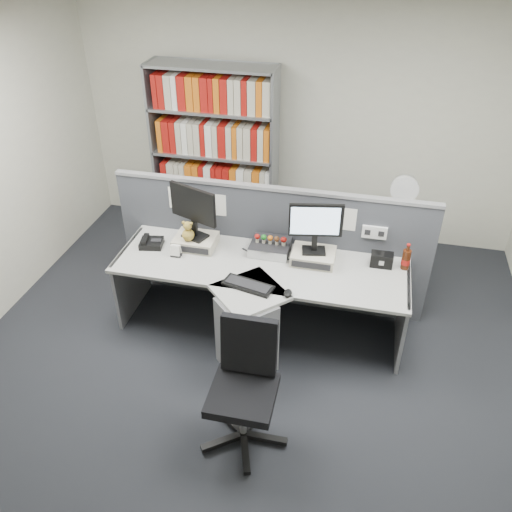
% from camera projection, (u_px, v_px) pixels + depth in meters
% --- Properties ---
extents(ground, '(5.50, 5.50, 0.00)m').
position_uv_depth(ground, '(238.00, 389.00, 4.39)').
color(ground, '#25272C').
rests_on(ground, ground).
extents(room_shell, '(5.04, 5.54, 2.72)m').
position_uv_depth(room_shell, '(233.00, 199.00, 3.39)').
color(room_shell, beige).
rests_on(room_shell, ground).
extents(partition, '(3.00, 0.08, 1.27)m').
position_uv_depth(partition, '(271.00, 246.00, 5.04)').
color(partition, '#44464D').
rests_on(partition, ground).
extents(desk, '(2.60, 1.20, 0.72)m').
position_uv_depth(desk, '(255.00, 303.00, 4.62)').
color(desk, '#ADACA6').
rests_on(desk, ground).
extents(monitor_riser_left, '(0.38, 0.31, 0.10)m').
position_uv_depth(monitor_riser_left, '(196.00, 241.00, 4.87)').
color(monitor_riser_left, beige).
rests_on(monitor_riser_left, desk).
extents(monitor_riser_right, '(0.38, 0.31, 0.10)m').
position_uv_depth(monitor_riser_right, '(313.00, 256.00, 4.67)').
color(monitor_riser_right, beige).
rests_on(monitor_riser_right, desk).
extents(monitor_left, '(0.47, 0.23, 0.50)m').
position_uv_depth(monitor_left, '(193.00, 208.00, 4.68)').
color(monitor_left, black).
rests_on(monitor_left, monitor_riser_left).
extents(monitor_right, '(0.46, 0.18, 0.47)m').
position_uv_depth(monitor_right, '(316.00, 224.00, 4.48)').
color(monitor_right, black).
rests_on(monitor_right, monitor_riser_right).
extents(desktop_pc, '(0.36, 0.32, 0.09)m').
position_uv_depth(desktop_pc, '(270.00, 247.00, 4.80)').
color(desktop_pc, black).
rests_on(desktop_pc, desk).
extents(figurines, '(0.30, 0.05, 0.09)m').
position_uv_depth(figurines, '(273.00, 239.00, 4.73)').
color(figurines, beige).
rests_on(figurines, desktop_pc).
extents(keyboard, '(0.45, 0.26, 0.03)m').
position_uv_depth(keyboard, '(248.00, 285.00, 4.37)').
color(keyboard, black).
rests_on(keyboard, desk).
extents(mouse, '(0.07, 0.11, 0.04)m').
position_uv_depth(mouse, '(288.00, 293.00, 4.27)').
color(mouse, black).
rests_on(mouse, desk).
extents(desk_phone, '(0.24, 0.22, 0.09)m').
position_uv_depth(desk_phone, '(151.00, 243.00, 4.89)').
color(desk_phone, black).
rests_on(desk_phone, desk).
extents(desk_calendar, '(0.09, 0.07, 0.11)m').
position_uv_depth(desk_calendar, '(176.00, 251.00, 4.74)').
color(desk_calendar, black).
rests_on(desk_calendar, desk).
extents(plush_toy, '(0.11, 0.11, 0.20)m').
position_uv_depth(plush_toy, '(188.00, 232.00, 4.75)').
color(plush_toy, '#A88D38').
rests_on(plush_toy, monitor_riser_left).
extents(speaker, '(0.19, 0.11, 0.13)m').
position_uv_depth(speaker, '(382.00, 260.00, 4.60)').
color(speaker, black).
rests_on(speaker, desk).
extents(cola_bottle, '(0.08, 0.08, 0.25)m').
position_uv_depth(cola_bottle, '(406.00, 259.00, 4.55)').
color(cola_bottle, '#3F190A').
rests_on(cola_bottle, desk).
extents(shelving_unit, '(1.41, 0.40, 2.00)m').
position_uv_depth(shelving_unit, '(215.00, 157.00, 5.99)').
color(shelving_unit, gray).
rests_on(shelving_unit, ground).
extents(filing_cabinet, '(0.45, 0.61, 0.70)m').
position_uv_depth(filing_cabinet, '(394.00, 246.00, 5.58)').
color(filing_cabinet, gray).
rests_on(filing_cabinet, ground).
extents(desk_fan, '(0.28, 0.17, 0.47)m').
position_uv_depth(desk_fan, '(404.00, 192.00, 5.22)').
color(desk_fan, white).
rests_on(desk_fan, filing_cabinet).
extents(office_chair, '(0.62, 0.65, 0.98)m').
position_uv_depth(office_chair, '(245.00, 382.00, 3.76)').
color(office_chair, silver).
rests_on(office_chair, ground).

